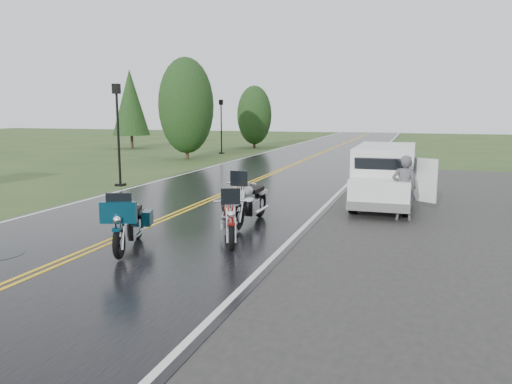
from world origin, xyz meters
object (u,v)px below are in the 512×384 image
motorcycle_red (231,224)px  motorcycle_silver (238,204)px  lamp_post_far_left (221,127)px  van_white (354,182)px  person_at_van (404,189)px  motorcycle_teal (118,230)px  lamp_post_near_left (118,135)px

motorcycle_red → motorcycle_silver: motorcycle_silver is taller
motorcycle_red → lamp_post_far_left: bearing=88.3°
van_white → person_at_van: 1.47m
person_at_van → lamp_post_far_left: lamp_post_far_left is taller
motorcycle_teal → van_white: 7.09m
lamp_post_near_left → lamp_post_far_left: 15.24m
motorcycle_silver → lamp_post_far_left: lamp_post_far_left is taller
person_at_van → motorcycle_silver: bearing=27.3°
motorcycle_red → motorcycle_teal: bearing=-172.3°
motorcycle_silver → person_at_van: 4.55m
lamp_post_far_left → lamp_post_near_left: bearing=-83.0°
lamp_post_far_left → person_at_van: bearing=-55.4°
motorcycle_silver → van_white: 3.92m
motorcycle_red → motorcycle_teal: 2.21m
van_white → person_at_van: bearing=-20.9°
motorcycle_silver → van_white: size_ratio=0.50×
motorcycle_red → lamp_post_far_left: lamp_post_far_left is taller
motorcycle_teal → motorcycle_red: bearing=12.9°
person_at_van → lamp_post_near_left: size_ratio=0.44×
van_white → motorcycle_red: bearing=-111.3°
motorcycle_teal → van_white: van_white is taller
motorcycle_red → lamp_post_near_left: 10.73m
motorcycle_silver → lamp_post_far_left: size_ratio=0.65×
motorcycle_red → person_at_van: size_ratio=1.25×
lamp_post_near_left → lamp_post_far_left: (-1.86, 15.12, -0.14)m
lamp_post_near_left → lamp_post_far_left: bearing=97.0°
van_white → lamp_post_near_left: size_ratio=1.21×
motorcycle_silver → lamp_post_far_left: 22.75m
motorcycle_red → motorcycle_teal: (-1.88, -1.17, 0.01)m
motorcycle_red → motorcycle_silver: size_ratio=0.90×
motorcycle_teal → van_white: (3.73, 6.02, 0.29)m
motorcycle_teal → motorcycle_silver: (1.38, 2.89, 0.06)m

